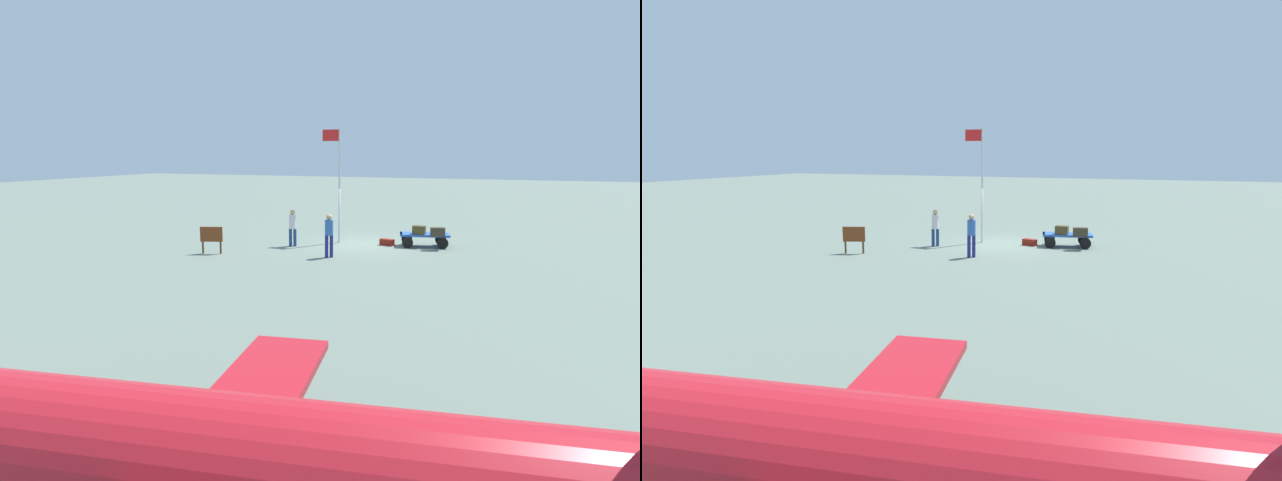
# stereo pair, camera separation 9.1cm
# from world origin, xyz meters

# --- Properties ---
(ground_plane) EXTENTS (120.00, 120.00, 0.00)m
(ground_plane) POSITION_xyz_m (0.00, 0.00, 0.00)
(ground_plane) COLOR slate
(luggage_cart) EXTENTS (2.31, 1.50, 0.58)m
(luggage_cart) POSITION_xyz_m (-2.68, -0.48, 0.43)
(luggage_cart) COLOR blue
(luggage_cart) RESTS_ON ground
(suitcase_maroon) EXTENTS (0.66, 0.46, 0.38)m
(suitcase_maroon) POSITION_xyz_m (-3.35, 0.05, 0.77)
(suitcase_maroon) COLOR #383122
(suitcase_maroon) RESTS_ON luggage_cart
(suitcase_navy) EXTENTS (0.56, 0.38, 0.37)m
(suitcase_navy) POSITION_xyz_m (-2.50, -0.23, 0.77)
(suitcase_navy) COLOR #48391B
(suitcase_navy) RESTS_ON luggage_cart
(suitcase_dark) EXTENTS (0.68, 0.44, 0.29)m
(suitcase_dark) POSITION_xyz_m (-1.09, -0.17, 0.14)
(suitcase_dark) COLOR maroon
(suitcase_dark) RESTS_ON ground
(worker_lead) EXTENTS (0.39, 0.39, 1.64)m
(worker_lead) POSITION_xyz_m (2.81, 1.54, 0.94)
(worker_lead) COLOR navy
(worker_lead) RESTS_ON ground
(worker_trailing) EXTENTS (0.46, 0.46, 1.74)m
(worker_trailing) POSITION_xyz_m (0.45, 3.27, 1.02)
(worker_trailing) COLOR navy
(worker_trailing) RESTS_ON ground
(airplane_near) EXTENTS (10.03, 6.12, 3.11)m
(airplane_near) POSITION_xyz_m (-3.55, 18.35, 1.18)
(airplane_near) COLOR red
(airplane_near) RESTS_ON ground
(flagpole) EXTENTS (0.89, 0.10, 5.27)m
(flagpole) POSITION_xyz_m (1.26, -0.09, 3.06)
(flagpole) COLOR silver
(flagpole) RESTS_ON ground
(signboard) EXTENTS (0.90, 0.35, 1.12)m
(signboard) POSITION_xyz_m (5.26, 4.30, 0.73)
(signboard) COLOR #4C3319
(signboard) RESTS_ON ground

